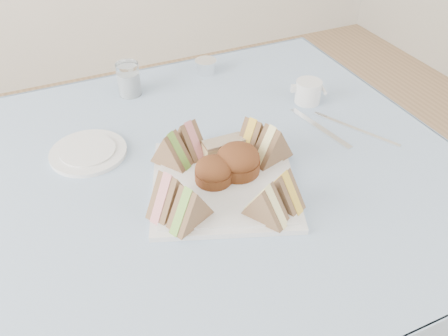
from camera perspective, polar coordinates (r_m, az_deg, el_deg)
name	(u,v)px	position (r m, az deg, el deg)	size (l,w,h in m)	color
table	(228,268)	(1.33, 0.43, -11.98)	(0.90, 0.90, 0.74)	brown
tablecloth	(228,162)	(1.07, 0.53, 0.74)	(1.02, 1.02, 0.01)	#91AFCE
serving_plate	(224,184)	(1.00, 0.00, -1.97)	(0.30, 0.30, 0.01)	silver
sandwich_fl_a	(170,191)	(0.91, -6.57, -2.82)	(0.10, 0.05, 0.09)	brown
sandwich_fl_b	(189,205)	(0.88, -4.17, -4.46)	(0.09, 0.04, 0.08)	brown
sandwich_fr_a	(283,188)	(0.93, 7.07, -2.40)	(0.09, 0.04, 0.08)	brown
sandwich_fr_b	(266,202)	(0.89, 5.08, -4.11)	(0.09, 0.04, 0.08)	brown
sandwich_bl_a	(171,148)	(1.02, -6.38, 2.37)	(0.09, 0.04, 0.08)	brown
sandwich_bl_b	(188,137)	(1.05, -4.30, 3.70)	(0.09, 0.04, 0.08)	brown
sandwich_br_a	(272,143)	(1.03, 5.79, 2.99)	(0.10, 0.05, 0.09)	brown
sandwich_br_b	(253,135)	(1.06, 3.48, 4.03)	(0.09, 0.04, 0.08)	brown
scone_left	(214,171)	(0.98, -1.26, -0.37)	(0.08, 0.08, 0.05)	brown
scone_right	(238,160)	(1.00, 1.70, 0.93)	(0.09, 0.09, 0.06)	brown
pastry_slice	(224,148)	(1.05, -0.04, 2.40)	(0.09, 0.04, 0.04)	beige
side_plate	(88,152)	(1.13, -16.01, 1.82)	(0.17, 0.17, 0.01)	silver
water_glass	(129,79)	(1.32, -11.40, 10.43)	(0.06, 0.06, 0.09)	white
tea_strainer	(206,67)	(1.42, -2.20, 12.04)	(0.06, 0.06, 0.04)	white
knife	(320,128)	(1.20, 11.44, 4.75)	(0.02, 0.21, 0.00)	white
fork	(362,132)	(1.21, 16.25, 4.23)	(0.01, 0.20, 0.00)	white
creamer_jug	(308,92)	(1.29, 10.09, 9.02)	(0.07, 0.07, 0.06)	silver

